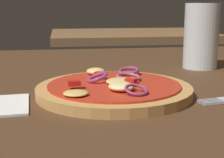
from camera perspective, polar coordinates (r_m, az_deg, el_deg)
name	(u,v)px	position (r m, az deg, el deg)	size (l,w,h in m)	color
dining_table	(140,101)	(0.54, 4.65, -3.76)	(1.35, 1.07, 0.04)	#4C301C
pizza	(114,89)	(0.51, 0.33, -1.64)	(0.23, 0.23, 0.03)	tan
beer_glass	(201,38)	(0.75, 14.70, 6.63)	(0.07, 0.07, 0.14)	silver
background_table	(130,35)	(1.74, 3.10, 7.31)	(0.79, 0.58, 0.04)	brown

